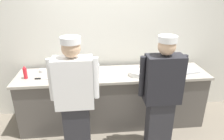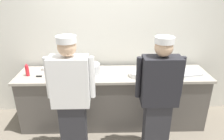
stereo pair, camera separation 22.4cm
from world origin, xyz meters
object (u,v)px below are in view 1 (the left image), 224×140
object	(u,v)px
chef_center	(162,95)
ramekin_red_sauce	(43,70)
chef_near_left	(75,99)
sheet_tray	(183,70)
mixing_bowl_steel	(89,69)
plate_stack_front	(61,72)
squeeze_bottle_primary	(25,72)
ramekin_yellow_sauce	(155,73)
plate_stack_rear	(137,73)
chefs_knife	(43,79)

from	to	relation	value
chef_center	ramekin_red_sauce	xyz separation A→B (m)	(-1.68, 0.87, 0.05)
chef_near_left	sheet_tray	size ratio (longest dim) A/B	3.85
mixing_bowl_steel	ramekin_red_sauce	size ratio (longest dim) A/B	3.33
chef_center	sheet_tray	size ratio (longest dim) A/B	3.81
chef_near_left	plate_stack_front	world-z (taller)	chef_near_left
chef_near_left	squeeze_bottle_primary	size ratio (longest dim) A/B	8.41
chef_near_left	ramekin_yellow_sauce	size ratio (longest dim) A/B	17.42
squeeze_bottle_primary	plate_stack_rear	bearing A→B (deg)	-2.17
mixing_bowl_steel	ramekin_yellow_sauce	distance (m)	1.03
mixing_bowl_steel	ramekin_yellow_sauce	bearing A→B (deg)	-10.05
plate_stack_rear	chefs_knife	xyz separation A→B (m)	(-1.43, 0.02, -0.03)
plate_stack_rear	sheet_tray	xyz separation A→B (m)	(0.77, 0.09, -0.02)
sheet_tray	ramekin_yellow_sauce	world-z (taller)	ramekin_yellow_sauce
squeeze_bottle_primary	mixing_bowl_steel	bearing A→B (deg)	6.90
ramekin_red_sauce	plate_stack_front	bearing A→B (deg)	-14.46
plate_stack_rear	ramekin_yellow_sauce	world-z (taller)	plate_stack_rear
plate_stack_front	plate_stack_rear	size ratio (longest dim) A/B	0.99
plate_stack_front	sheet_tray	xyz separation A→B (m)	(1.94, -0.12, -0.01)
squeeze_bottle_primary	chefs_knife	size ratio (longest dim) A/B	0.73
plate_stack_front	chefs_knife	world-z (taller)	plate_stack_front
plate_stack_rear	mixing_bowl_steel	world-z (taller)	mixing_bowl_steel
sheet_tray	squeeze_bottle_primary	world-z (taller)	squeeze_bottle_primary
chef_center	sheet_tray	distance (m)	0.88
plate_stack_front	ramekin_red_sauce	world-z (taller)	plate_stack_front
squeeze_bottle_primary	ramekin_yellow_sauce	xyz separation A→B (m)	(1.95, -0.07, -0.07)
chef_center	ramekin_red_sauce	bearing A→B (deg)	152.47
chefs_knife	sheet_tray	bearing A→B (deg)	1.87
sheet_tray	chefs_knife	bearing A→B (deg)	-178.13
squeeze_bottle_primary	chef_center	bearing A→B (deg)	-18.95
plate_stack_front	mixing_bowl_steel	xyz separation A→B (m)	(0.43, -0.04, 0.04)
chef_near_left	chefs_knife	size ratio (longest dim) A/B	6.12
ramekin_yellow_sauce	mixing_bowl_steel	bearing A→B (deg)	169.95
sheet_tray	chef_center	bearing A→B (deg)	-130.36
ramekin_red_sauce	mixing_bowl_steel	bearing A→B (deg)	-9.09
mixing_bowl_steel	squeeze_bottle_primary	world-z (taller)	squeeze_bottle_primary
ramekin_red_sauce	squeeze_bottle_primary	bearing A→B (deg)	-130.54
squeeze_bottle_primary	chefs_knife	distance (m)	0.27
chef_center	ramekin_red_sauce	distance (m)	1.89
chef_near_left	squeeze_bottle_primary	xyz separation A→B (m)	(-0.76, 0.65, 0.11)
chef_center	mixing_bowl_steel	distance (m)	1.21
mixing_bowl_steel	chef_near_left	bearing A→B (deg)	-102.66
ramekin_yellow_sauce	chef_center	bearing A→B (deg)	-97.59
plate_stack_rear	mixing_bowl_steel	distance (m)	0.77
plate_stack_front	chef_near_left	bearing A→B (deg)	-72.14
sheet_tray	ramekin_yellow_sauce	xyz separation A→B (m)	(-0.49, -0.09, 0.01)
plate_stack_front	sheet_tray	size ratio (longest dim) A/B	0.56
chef_near_left	sheet_tray	world-z (taller)	chef_near_left
plate_stack_front	ramekin_yellow_sauce	size ratio (longest dim) A/B	2.55
chef_near_left	sheet_tray	xyz separation A→B (m)	(1.68, 0.68, 0.03)
ramekin_yellow_sauce	ramekin_red_sauce	bearing A→B (deg)	170.35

